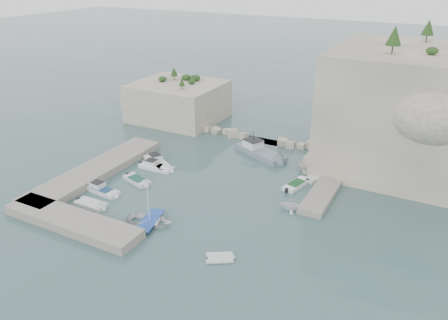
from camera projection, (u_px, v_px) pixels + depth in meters
The scene contains 22 objects.
ground at pixel (202, 198), 56.13m from camera, with size 400.00×400.00×0.00m, color #3F5F5E.
cliff_east at pixel (425, 112), 61.33m from camera, with size 26.00×22.00×17.00m, color beige.
cliff_terrace at pixel (339, 158), 64.56m from camera, with size 8.00×10.00×2.50m, color beige.
outcrop_west at pixel (178, 101), 83.34m from camera, with size 16.00×14.00×7.00m, color beige.
quay_west at pixel (96, 170), 62.35m from camera, with size 5.00×24.00×1.10m, color #9E9689.
quay_south at pixel (72, 221), 50.11m from camera, with size 18.00×4.00×1.10m, color #9E9689.
ledge_east at pixel (327, 186), 58.26m from camera, with size 3.00×16.00×0.80m, color #9E9689.
breakwater at pixel (263, 137), 73.98m from camera, with size 28.00×3.00×1.40m, color beige.
motorboat_a at pixel (158, 164), 65.55m from camera, with size 6.79×2.02×1.40m, color silver, non-canonical shape.
motorboat_b at pixel (156, 169), 64.09m from camera, with size 5.71×1.87×1.40m, color white, non-canonical shape.
motorboat_c at pixel (137, 182), 60.28m from camera, with size 4.80×1.75×0.70m, color silver, non-canonical shape.
motorboat_d at pixel (102, 192), 57.56m from camera, with size 5.70×1.70×1.40m, color white, non-canonical shape.
motorboat_e at pixel (91, 206), 54.29m from camera, with size 4.47×1.83×0.70m, color silver, non-canonical shape.
rowboat at pixel (150, 224), 50.67m from camera, with size 3.90×5.46×1.13m, color white.
inflatable_dinghy at pixel (219, 259), 44.58m from camera, with size 3.03×1.47×0.44m, color silver, non-canonical shape.
tender_east_a at pixel (291, 209), 53.63m from camera, with size 2.56×2.97×1.56m, color white.
tender_east_b at pixel (296, 187), 59.06m from camera, with size 4.90×1.67×0.70m, color white, non-canonical shape.
tender_east_c at pixel (318, 179), 61.19m from camera, with size 4.66×1.51×0.70m, color silver, non-canonical shape.
tender_east_d at pixel (313, 173), 62.73m from camera, with size 1.82×4.83×1.87m, color silver.
work_boat at pixel (260, 155), 68.66m from camera, with size 9.95×2.94×2.20m, color slate, non-canonical shape.
rowboat_mast at pixel (148, 204), 49.57m from camera, with size 0.10×0.10×4.20m, color white.
vegetation at pixel (399, 39), 60.77m from camera, with size 53.48×13.88×13.40m.
Camera 1 is at (25.46, -42.07, 27.65)m, focal length 35.00 mm.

